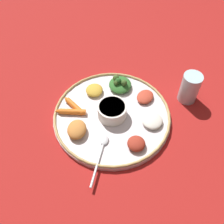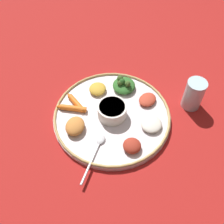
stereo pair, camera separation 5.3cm
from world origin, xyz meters
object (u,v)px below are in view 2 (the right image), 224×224
object	(u,v)px
carrot_near_spoon	(75,102)
drinking_glass	(193,96)
center_bowl	(112,110)
carrot_outer	(71,108)
spoon	(96,150)
greens_pile	(124,85)

from	to	relation	value
carrot_near_spoon	drinking_glass	distance (m)	0.37
carrot_near_spoon	center_bowl	bearing A→B (deg)	-16.54
carrot_near_spoon	carrot_outer	distance (m)	0.03
spoon	carrot_near_spoon	xyz separation A→B (m)	(-0.09, 0.16, 0.00)
carrot_near_spoon	greens_pile	bearing A→B (deg)	28.10
greens_pile	carrot_near_spoon	xyz separation A→B (m)	(-0.15, -0.08, -0.01)
spoon	drinking_glass	distance (m)	0.35
center_bowl	drinking_glass	xyz separation A→B (m)	(0.25, 0.07, 0.01)
spoon	drinking_glass	xyz separation A→B (m)	(0.28, 0.20, 0.03)
center_bowl	greens_pile	distance (m)	0.12
greens_pile	carrot_near_spoon	bearing A→B (deg)	-151.90
carrot_near_spoon	carrot_outer	size ratio (longest dim) A/B	0.81
greens_pile	carrot_near_spoon	world-z (taller)	greens_pile
carrot_outer	center_bowl	bearing A→B (deg)	-4.49
carrot_near_spoon	drinking_glass	world-z (taller)	drinking_glass
carrot_outer	greens_pile	bearing A→B (deg)	33.82
drinking_glass	greens_pile	bearing A→B (deg)	168.76
greens_pile	carrot_outer	xyz separation A→B (m)	(-0.16, -0.11, -0.01)
carrot_outer	carrot_near_spoon	bearing A→B (deg)	73.12
greens_pile	carrot_outer	distance (m)	0.19
greens_pile	drinking_glass	distance (m)	0.22
greens_pile	center_bowl	bearing A→B (deg)	-104.52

